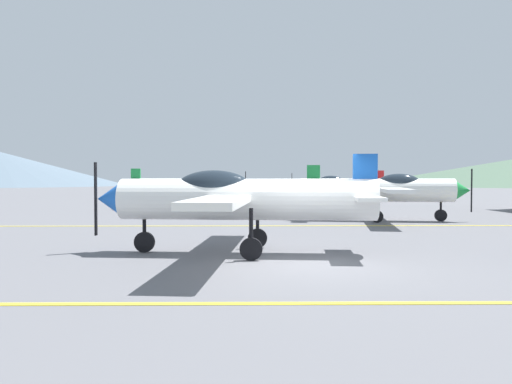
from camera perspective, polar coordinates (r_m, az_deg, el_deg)
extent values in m
plane|color=slate|center=(11.33, 6.37, -8.08)|extent=(400.00, 400.00, 0.00)
cube|color=yellow|center=(7.74, 9.81, -12.62)|extent=(80.00, 0.16, 0.01)
cube|color=yellow|center=(19.64, 3.36, -3.94)|extent=(80.00, 0.16, 0.01)
cylinder|color=white|center=(12.37, -1.04, -0.86)|extent=(6.50, 1.59, 1.04)
cone|color=blue|center=(13.18, -16.59, -0.78)|extent=(0.74, 0.94, 0.88)
cube|color=black|center=(13.32, -18.11, -0.76)|extent=(0.05, 0.12, 1.89)
ellipsoid|color=#1E2833|center=(12.46, -4.94, 0.59)|extent=(1.96, 1.01, 0.85)
cube|color=white|center=(12.40, -2.78, -0.64)|extent=(1.75, 8.38, 0.15)
cube|color=white|center=(12.44, 12.53, -0.67)|extent=(0.87, 2.51, 0.09)
cube|color=blue|center=(12.43, 12.55, 1.73)|extent=(0.60, 0.16, 1.13)
cylinder|color=black|center=(12.93, -12.83, -3.60)|extent=(0.09, 0.09, 0.95)
cylinder|color=black|center=(12.98, -12.82, -5.69)|extent=(0.54, 0.16, 0.53)
cylinder|color=black|center=(13.43, 0.18, -3.37)|extent=(0.09, 0.09, 0.95)
cylinder|color=black|center=(13.48, 0.18, -5.38)|extent=(0.54, 0.16, 0.53)
cylinder|color=black|center=(11.36, -0.58, -4.27)|extent=(0.09, 0.09, 0.95)
cylinder|color=black|center=(11.42, -0.58, -6.65)|extent=(0.54, 0.16, 0.53)
cylinder|color=white|center=(22.66, 14.12, 0.21)|extent=(6.52, 2.05, 1.04)
cone|color=#1E8C3F|center=(23.27, 22.84, 0.17)|extent=(0.79, 0.98, 0.88)
cube|color=black|center=(23.37, 23.74, 0.17)|extent=(0.06, 0.12, 1.89)
ellipsoid|color=#1E2833|center=(22.75, 16.26, 0.99)|extent=(2.00, 1.14, 0.85)
cube|color=white|center=(22.69, 15.07, 0.33)|extent=(2.35, 8.38, 0.15)
cube|color=white|center=(22.56, 6.68, 0.36)|extent=(1.05, 2.53, 0.09)
cube|color=#1E8C3F|center=(22.55, 6.69, 1.69)|extent=(0.61, 0.21, 1.13)
cylinder|color=black|center=(23.09, 20.66, -1.39)|extent=(0.09, 0.09, 0.95)
cylinder|color=black|center=(23.12, 20.65, -2.56)|extent=(0.54, 0.20, 0.53)
cylinder|color=black|center=(21.63, 13.87, -1.52)|extent=(0.09, 0.09, 0.95)
cylinder|color=black|center=(21.66, 13.87, -2.78)|extent=(0.54, 0.20, 0.53)
cylinder|color=black|center=(23.70, 13.40, -1.25)|extent=(0.09, 0.09, 0.95)
cylinder|color=black|center=(23.72, 13.40, -2.40)|extent=(0.54, 0.20, 0.53)
cylinder|color=white|center=(30.56, -8.55, 0.59)|extent=(6.50, 1.65, 1.04)
cone|color=#1E8C3F|center=(29.94, -1.94, 0.59)|extent=(0.74, 0.94, 0.88)
cube|color=black|center=(29.90, -1.22, 0.59)|extent=(0.05, 0.12, 1.89)
ellipsoid|color=#1E2833|center=(30.37, -6.99, 1.18)|extent=(1.96, 1.03, 0.85)
cube|color=white|center=(30.47, -7.86, 0.68)|extent=(1.83, 8.38, 0.15)
cube|color=white|center=(31.37, -13.77, 0.68)|extent=(0.89, 2.51, 0.09)
cube|color=#1E8C3F|center=(31.37, -13.78, 1.63)|extent=(0.60, 0.17, 1.13)
cylinder|color=black|center=(30.08, -3.63, -0.61)|extent=(0.09, 0.09, 0.95)
cylinder|color=black|center=(30.10, -3.63, -1.52)|extent=(0.54, 0.16, 0.53)
cylinder|color=black|center=(29.61, -9.37, -0.67)|extent=(0.09, 0.09, 0.95)
cylinder|color=black|center=(29.64, -9.37, -1.58)|extent=(0.54, 0.16, 0.53)
cylinder|color=black|center=(31.63, -8.45, -0.52)|extent=(0.09, 0.09, 0.95)
cylinder|color=black|center=(31.65, -8.44, -1.38)|extent=(0.54, 0.16, 0.53)
cylinder|color=silver|center=(39.19, 9.91, 0.81)|extent=(6.51, 2.19, 1.04)
cone|color=red|center=(39.34, 4.74, 0.83)|extent=(0.81, 0.99, 0.88)
cube|color=black|center=(39.37, 4.19, 0.83)|extent=(0.06, 0.12, 1.89)
ellipsoid|color=#1E2833|center=(39.19, 8.67, 1.27)|extent=(2.01, 1.18, 0.85)
cube|color=silver|center=(39.19, 9.36, 0.88)|extent=(2.53, 8.37, 0.15)
cube|color=silver|center=(39.30, 14.19, 0.85)|extent=(1.10, 2.54, 0.09)
cube|color=red|center=(39.30, 14.19, 1.61)|extent=(0.61, 0.22, 1.13)
cylinder|color=black|center=(39.28, 6.04, -0.10)|extent=(0.09, 0.09, 0.95)
cylinder|color=black|center=(39.30, 6.04, -0.79)|extent=(0.54, 0.21, 0.53)
cylinder|color=black|center=(40.24, 10.17, -0.07)|extent=(0.09, 0.09, 0.95)
cylinder|color=black|center=(40.26, 10.17, -0.75)|extent=(0.54, 0.21, 0.53)
cylinder|color=black|center=(38.16, 10.19, -0.17)|extent=(0.09, 0.09, 0.95)
cylinder|color=black|center=(38.18, 10.19, -0.88)|extent=(0.54, 0.21, 0.53)
cone|color=#4C6651|center=(144.89, 27.50, 2.02)|extent=(80.25, 80.25, 6.81)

